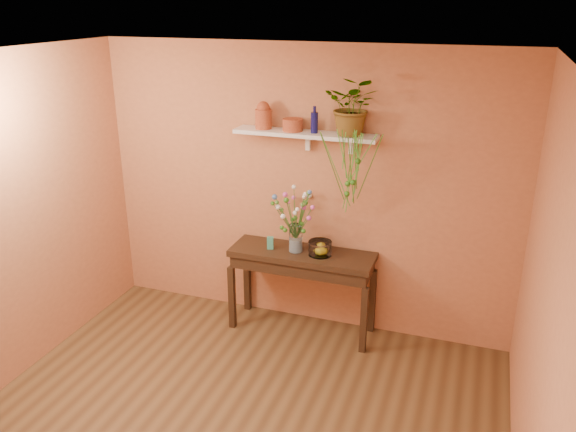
% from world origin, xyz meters
% --- Properties ---
extents(room, '(4.04, 4.04, 2.70)m').
position_xyz_m(room, '(0.00, 0.00, 1.35)').
color(room, brown).
rests_on(room, ground).
extents(sideboard, '(1.36, 0.44, 0.83)m').
position_xyz_m(sideboard, '(0.07, 1.76, 0.71)').
color(sideboard, '#332114').
rests_on(sideboard, ground).
extents(wall_shelf, '(1.30, 0.24, 0.19)m').
position_xyz_m(wall_shelf, '(0.06, 1.87, 1.92)').
color(wall_shelf, white).
rests_on(wall_shelf, room).
extents(terracotta_jug, '(0.19, 0.19, 0.25)m').
position_xyz_m(terracotta_jug, '(-0.35, 1.88, 2.06)').
color(terracotta_jug, '#AD5531').
rests_on(terracotta_jug, wall_shelf).
extents(terracotta_pot, '(0.22, 0.22, 0.11)m').
position_xyz_m(terracotta_pot, '(-0.07, 1.87, 1.99)').
color(terracotta_pot, '#AD5531').
rests_on(terracotta_pot, wall_shelf).
extents(blue_bottle, '(0.07, 0.07, 0.24)m').
position_xyz_m(blue_bottle, '(0.14, 1.86, 2.03)').
color(blue_bottle, '#0E0E48').
rests_on(blue_bottle, wall_shelf).
extents(spider_plant, '(0.47, 0.41, 0.50)m').
position_xyz_m(spider_plant, '(0.47, 1.88, 2.19)').
color(spider_plant, '#316F1B').
rests_on(spider_plant, wall_shelf).
extents(plant_fronds, '(0.51, 0.37, 0.77)m').
position_xyz_m(plant_fronds, '(0.51, 1.72, 1.66)').
color(plant_fronds, '#316F1B').
rests_on(plant_fronds, wall_shelf).
extents(glass_vase, '(0.13, 0.13, 0.26)m').
position_xyz_m(glass_vase, '(0.00, 1.76, 0.94)').
color(glass_vase, white).
rests_on(glass_vase, sideboard).
extents(bouquet, '(0.46, 0.46, 0.49)m').
position_xyz_m(bouquet, '(-0.01, 1.77, 1.25)').
color(bouquet, '#386B28').
rests_on(bouquet, glass_vase).
extents(glass_bowl, '(0.22, 0.22, 0.13)m').
position_xyz_m(glass_bowl, '(0.24, 1.76, 0.89)').
color(glass_bowl, white).
rests_on(glass_bowl, sideboard).
extents(lemon, '(0.08, 0.08, 0.08)m').
position_xyz_m(lemon, '(0.25, 1.76, 0.87)').
color(lemon, yellow).
rests_on(lemon, glass_bowl).
extents(carton, '(0.07, 0.06, 0.12)m').
position_xyz_m(carton, '(-0.24, 1.73, 0.88)').
color(carton, teal).
rests_on(carton, sideboard).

